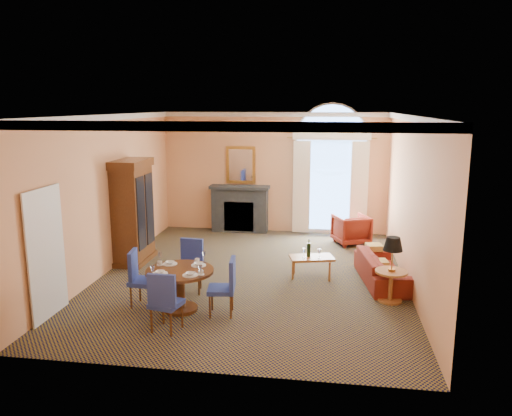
# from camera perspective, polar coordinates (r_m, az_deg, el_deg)

# --- Properties ---
(ground) EXTENTS (7.50, 7.50, 0.00)m
(ground) POSITION_cam_1_polar(r_m,az_deg,el_deg) (10.15, -0.42, -7.77)
(ground) COLOR black
(ground) RESTS_ON ground
(room_envelope) EXTENTS (6.04, 7.52, 3.45)m
(room_envelope) POSITION_cam_1_polar(r_m,az_deg,el_deg) (10.27, -0.00, 6.81)
(room_envelope) COLOR #EEA871
(room_envelope) RESTS_ON ground
(armoire) EXTENTS (0.64, 1.14, 2.25)m
(armoire) POSITION_cam_1_polar(r_m,az_deg,el_deg) (11.13, -13.91, -0.58)
(armoire) COLOR #41220E
(armoire) RESTS_ON ground
(dining_table) EXTENTS (1.13, 1.13, 0.91)m
(dining_table) POSITION_cam_1_polar(r_m,az_deg,el_deg) (8.47, -8.67, -8.13)
(dining_table) COLOR #41220E
(dining_table) RESTS_ON ground
(dining_chair_north) EXTENTS (0.50, 0.50, 0.97)m
(dining_chair_north) POSITION_cam_1_polar(r_m,az_deg,el_deg) (9.32, -7.43, -6.11)
(dining_chair_north) COLOR navy
(dining_chair_north) RESTS_ON ground
(dining_chair_south) EXTENTS (0.51, 0.51, 0.97)m
(dining_chair_south) POSITION_cam_1_polar(r_m,az_deg,el_deg) (7.69, -10.45, -10.14)
(dining_chair_south) COLOR navy
(dining_chair_south) RESTS_ON ground
(dining_chair_east) EXTENTS (0.49, 0.48, 0.97)m
(dining_chair_east) POSITION_cam_1_polar(r_m,az_deg,el_deg) (8.20, -3.39, -8.56)
(dining_chair_east) COLOR navy
(dining_chair_east) RESTS_ON ground
(dining_chair_west) EXTENTS (0.49, 0.48, 0.97)m
(dining_chair_west) POSITION_cam_1_polar(r_m,az_deg,el_deg) (8.81, -13.26, -7.41)
(dining_chair_west) COLOR navy
(dining_chair_west) RESTS_ON ground
(sofa) EXTENTS (1.01, 1.97, 0.55)m
(sofa) POSITION_cam_1_polar(r_m,az_deg,el_deg) (10.03, 14.24, -6.73)
(sofa) COLOR maroon
(sofa) RESTS_ON ground
(armchair) EXTENTS (1.02, 1.04, 0.73)m
(armchair) POSITION_cam_1_polar(r_m,az_deg,el_deg) (12.56, 10.81, -2.43)
(armchair) COLOR maroon
(armchair) RESTS_ON ground
(coffee_table) EXTENTS (0.94, 0.67, 0.79)m
(coffee_table) POSITION_cam_1_polar(r_m,az_deg,el_deg) (10.01, 6.35, -5.67)
(coffee_table) COLOR #AE6B34
(coffee_table) RESTS_ON ground
(side_table) EXTENTS (0.56, 0.56, 1.14)m
(side_table) POSITION_cam_1_polar(r_m,az_deg,el_deg) (8.98, 15.29, -5.93)
(side_table) COLOR #AE6B34
(side_table) RESTS_ON ground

